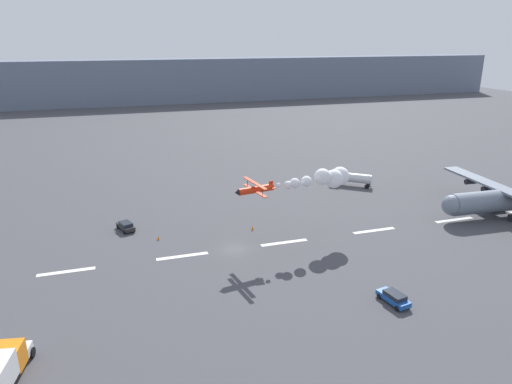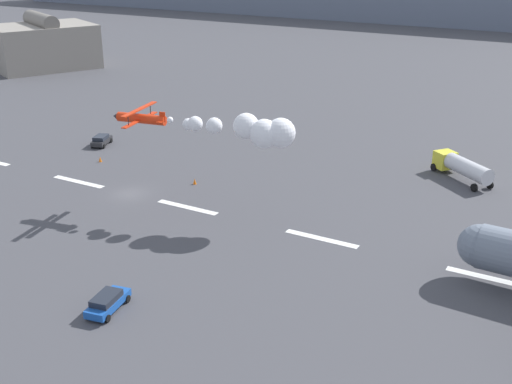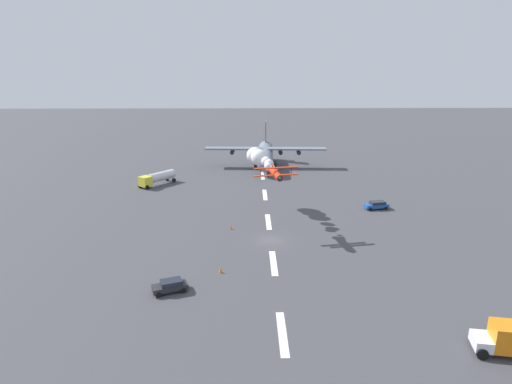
# 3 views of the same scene
# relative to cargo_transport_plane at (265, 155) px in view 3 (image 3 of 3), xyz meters

# --- Properties ---
(ground_plane) EXTENTS (440.00, 440.00, 0.00)m
(ground_plane) POSITION_rel_cargo_transport_plane_xyz_m (-50.75, 1.02, -3.44)
(ground_plane) COLOR #424247
(ground_plane) RESTS_ON ground
(runway_stripe_3) EXTENTS (8.00, 0.90, 0.01)m
(runway_stripe_3) POSITION_rel_cargo_transport_plane_xyz_m (-75.97, 1.02, -3.43)
(runway_stripe_3) COLOR white
(runway_stripe_3) RESTS_ON ground
(runway_stripe_4) EXTENTS (8.00, 0.90, 0.01)m
(runway_stripe_4) POSITION_rel_cargo_transport_plane_xyz_m (-59.16, 1.02, -3.43)
(runway_stripe_4) COLOR white
(runway_stripe_4) RESTS_ON ground
(runway_stripe_5) EXTENTS (8.00, 0.90, 0.01)m
(runway_stripe_5) POSITION_rel_cargo_transport_plane_xyz_m (-42.34, 1.02, -3.43)
(runway_stripe_5) COLOR white
(runway_stripe_5) RESTS_ON ground
(runway_stripe_6) EXTENTS (8.00, 0.90, 0.01)m
(runway_stripe_6) POSITION_rel_cargo_transport_plane_xyz_m (-25.53, 1.02, -3.43)
(runway_stripe_6) COLOR white
(runway_stripe_6) RESTS_ON ground
(runway_stripe_7) EXTENTS (8.00, 0.90, 0.01)m
(runway_stripe_7) POSITION_rel_cargo_transport_plane_xyz_m (-8.71, 1.02, -3.43)
(runway_stripe_7) COLOR white
(runway_stripe_7) RESTS_ON ground
(runway_stripe_8) EXTENTS (8.00, 0.90, 0.01)m
(runway_stripe_8) POSITION_rel_cargo_transport_plane_xyz_m (8.11, 1.02, -3.43)
(runway_stripe_8) COLOR white
(runway_stripe_8) RESTS_ON ground
(cargo_transport_plane) EXTENTS (24.27, 32.71, 11.30)m
(cargo_transport_plane) POSITION_rel_cargo_transport_plane_xyz_m (0.00, 0.00, 0.00)
(cargo_transport_plane) COLOR slate
(cargo_transport_plane) RESTS_ON ground
(stunt_biplane_red) EXTENTS (21.09, 8.38, 3.49)m
(stunt_biplane_red) POSITION_rel_cargo_transport_plane_xyz_m (-35.16, 2.35, 6.54)
(stunt_biplane_red) COLOR red
(fuel_tanker_truck) EXTENTS (8.80, 7.73, 2.90)m
(fuel_tanker_truck) POSITION_rel_cargo_transport_plane_xyz_m (-17.15, 25.68, -1.69)
(fuel_tanker_truck) COLOR yellow
(fuel_tanker_truck) RESTS_ON ground
(followme_car_yellow) EXTENTS (2.67, 4.84, 1.52)m
(followme_car_yellow) POSITION_rel_cargo_transport_plane_xyz_m (-35.46, -20.24, -2.62)
(followme_car_yellow) COLOR #194CA5
(followme_car_yellow) RESTS_ON ground
(airport_staff_sedan) EXTENTS (3.16, 4.60, 1.52)m
(airport_staff_sedan) POSITION_rel_cargo_transport_plane_xyz_m (-67.06, 14.12, -2.62)
(airport_staff_sedan) COLOR #262628
(airport_staff_sedan) RESTS_ON ground
(traffic_cone_near) EXTENTS (0.44, 0.44, 0.75)m
(traffic_cone_near) POSITION_rel_cargo_transport_plane_xyz_m (-62.05, 8.26, -3.06)
(traffic_cone_near) COLOR orange
(traffic_cone_near) RESTS_ON ground
(traffic_cone_far) EXTENTS (0.44, 0.44, 0.75)m
(traffic_cone_far) POSITION_rel_cargo_transport_plane_xyz_m (-45.83, 7.56, -3.06)
(traffic_cone_far) COLOR orange
(traffic_cone_far) RESTS_ON ground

